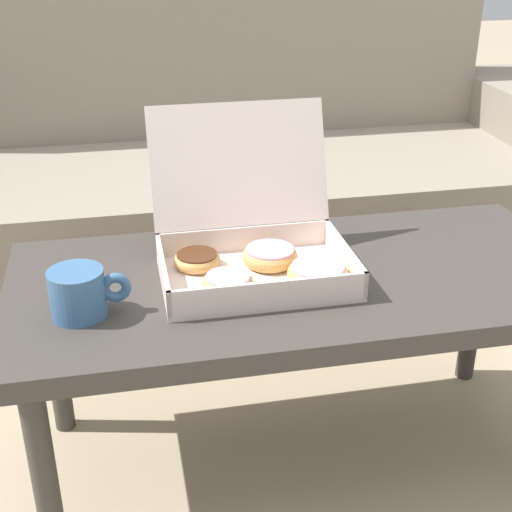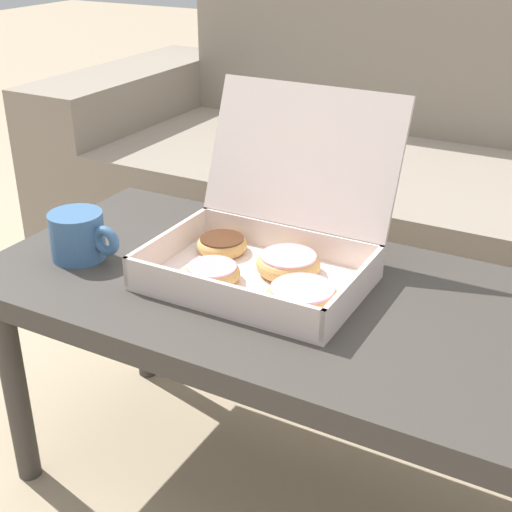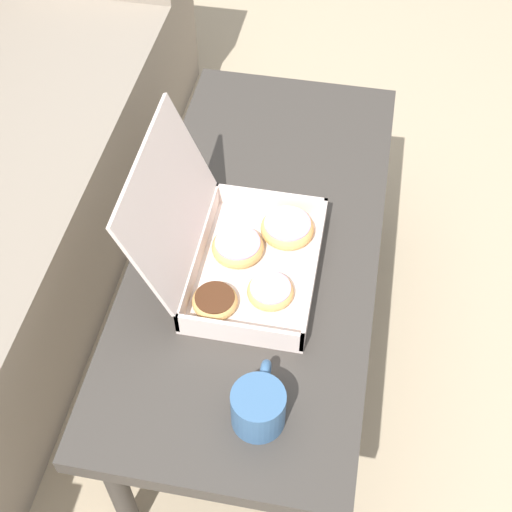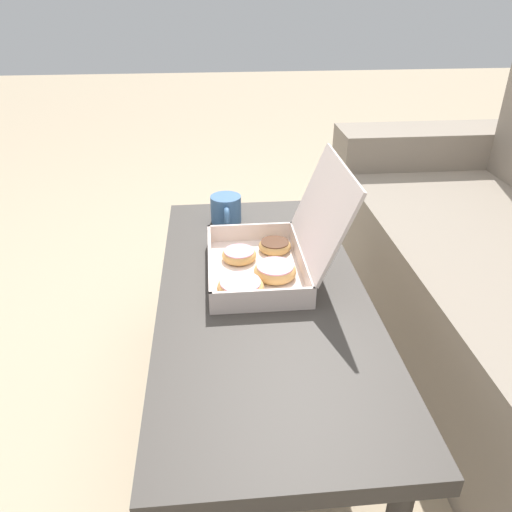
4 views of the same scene
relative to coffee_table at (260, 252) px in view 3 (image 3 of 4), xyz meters
name	(u,v)px [view 3 (image 3 of 4)]	position (x,y,z in m)	size (l,w,h in m)	color
ground_plane	(231,343)	(0.00, 0.07, -0.39)	(12.00, 12.00, 0.00)	tan
coffee_table	(260,252)	(0.00, 0.00, 0.00)	(1.10, 0.51, 0.44)	#3D3833
pastry_box	(241,250)	(-0.08, 0.02, 0.10)	(0.35, 0.34, 0.29)	silver
coffee_mug	(259,406)	(-0.41, -0.07, 0.09)	(0.14, 0.09, 0.08)	#3D6693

